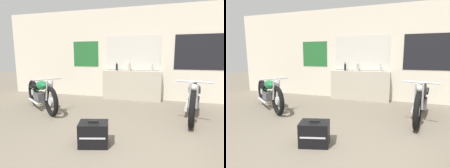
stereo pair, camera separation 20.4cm
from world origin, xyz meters
The scene contains 8 objects.
wall_back centered at (-0.01, 3.68, 1.40)m, with size 10.00×0.07×2.80m.
sill_counter centered at (-0.58, 3.51, 0.45)m, with size 1.78×0.28×0.90m.
bottle_leftmost centered at (-1.04, 3.49, 1.02)m, with size 0.06×0.06×0.28m.
bottle_left_center centered at (-0.65, 3.50, 1.04)m, with size 0.07×0.07×0.31m.
bottle_center centered at (0.03, 3.52, 0.98)m, with size 0.08×0.08×0.19m.
motorcycle_green centered at (-2.64, 1.92, 0.41)m, with size 1.71×1.25×0.85m.
motorcycle_black centered at (0.99, 2.28, 0.42)m, with size 0.68×2.01×0.88m.
hard_case_black centered at (-0.70, 0.55, 0.18)m, with size 0.50×0.41×0.39m.
Camera 2 is at (0.41, -1.73, 1.35)m, focal length 28.00 mm.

